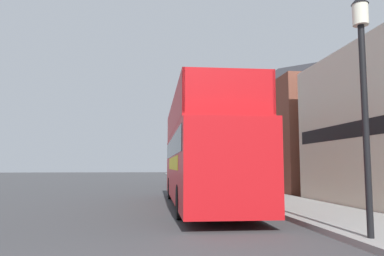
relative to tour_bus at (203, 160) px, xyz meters
name	(u,v)px	position (x,y,z in m)	size (l,w,h in m)	color
ground_plane	(114,191)	(-4.13, 10.01, -1.80)	(144.00, 144.00, 0.00)	#3D3D3F
sidewalk	(241,192)	(3.33, 7.01, -1.73)	(3.09, 108.00, 0.14)	gray
brick_terrace_rear	(280,127)	(7.87, 12.51, 2.70)	(6.00, 18.57, 9.01)	brown
tour_bus	(203,160)	(0.00, 0.00, 0.00)	(2.72, 11.36, 4.04)	red
parked_car_ahead_of_bus	(193,181)	(0.67, 7.80, -1.14)	(1.84, 4.36, 1.39)	#9E9EA3
lamp_post_nearest	(363,68)	(2.17, -7.43, 1.76)	(0.35, 0.35, 5.00)	black
lamp_post_second	(247,125)	(2.23, 1.56, 1.54)	(0.35, 0.35, 4.63)	black
lamp_post_third	(213,135)	(2.39, 10.55, 1.83)	(0.35, 0.35, 5.12)	black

